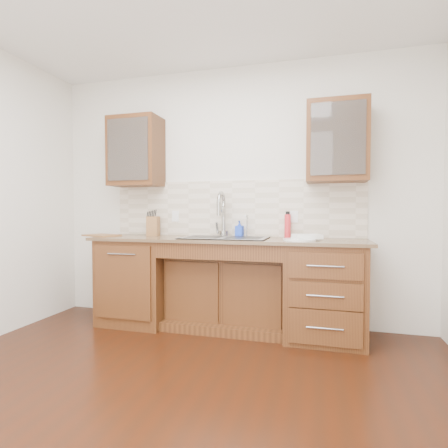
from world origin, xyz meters
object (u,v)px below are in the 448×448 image
(plate, at_px, (299,240))
(cutting_board, at_px, (102,235))
(soap_bottle, at_px, (239,229))
(knife_block, at_px, (153,226))
(water_bottle, at_px, (288,226))

(plate, distance_m, cutting_board, 2.07)
(soap_bottle, bearing_deg, cutting_board, -161.57)
(cutting_board, bearing_deg, soap_bottle, 12.68)
(plate, bearing_deg, soap_bottle, 150.97)
(knife_block, bearing_deg, plate, -24.08)
(cutting_board, bearing_deg, plate, -0.83)
(soap_bottle, xyz_separation_m, knife_block, (-0.95, -0.08, 0.02))
(water_bottle, distance_m, plate, 0.38)
(plate, distance_m, knife_block, 1.61)
(soap_bottle, height_order, water_bottle, water_bottle)
(soap_bottle, height_order, knife_block, knife_block)
(soap_bottle, relative_size, water_bottle, 0.71)
(soap_bottle, distance_m, water_bottle, 0.50)
(water_bottle, height_order, knife_block, water_bottle)
(knife_block, distance_m, cutting_board, 0.55)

